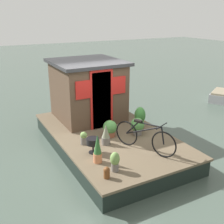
{
  "coord_description": "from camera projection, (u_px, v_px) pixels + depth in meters",
  "views": [
    {
      "loc": [
        -6.58,
        3.45,
        3.77
      ],
      "look_at": [
        -0.2,
        0.0,
        1.19
      ],
      "focal_mm": 44.83,
      "sensor_mm": 36.0,
      "label": 1
    }
  ],
  "objects": [
    {
      "name": "potted_plant_succulent",
      "position": [
        115.0,
        161.0,
        6.07
      ],
      "size": [
        0.21,
        0.21,
        0.45
      ],
      "color": "slate",
      "rests_on": "houseboat_deck"
    },
    {
      "name": "mooring_bollard",
      "position": [
        107.0,
        172.0,
        5.83
      ],
      "size": [
        0.14,
        0.14,
        0.26
      ],
      "color": "brown",
      "rests_on": "houseboat_deck"
    },
    {
      "name": "potted_plant_geranium",
      "position": [
        106.0,
        135.0,
        7.31
      ],
      "size": [
        0.23,
        0.23,
        0.55
      ],
      "color": "slate",
      "rests_on": "houseboat_deck"
    },
    {
      "name": "potted_plant_ivy",
      "position": [
        110.0,
        128.0,
        7.79
      ],
      "size": [
        0.38,
        0.38,
        0.47
      ],
      "color": "#935138",
      "rests_on": "houseboat_deck"
    },
    {
      "name": "potted_plant_lavender",
      "position": [
        84.0,
        138.0,
        7.34
      ],
      "size": [
        0.18,
        0.18,
        0.35
      ],
      "color": "slate",
      "rests_on": "houseboat_deck"
    },
    {
      "name": "houseboat_deck",
      "position": [
        109.0,
        140.0,
        8.17
      ],
      "size": [
        5.1,
        2.96,
        0.49
      ],
      "color": "brown",
      "rests_on": "ground_plane"
    },
    {
      "name": "potted_plant_mint",
      "position": [
        140.0,
        117.0,
        8.33
      ],
      "size": [
        0.33,
        0.33,
        0.66
      ],
      "color": "#935138",
      "rests_on": "houseboat_deck"
    },
    {
      "name": "bicycle",
      "position": [
        144.0,
        137.0,
        6.92
      ],
      "size": [
        1.6,
        0.78,
        0.8
      ],
      "color": "black",
      "rests_on": "houseboat_deck"
    },
    {
      "name": "charcoal_grill",
      "position": [
        93.0,
        142.0,
        6.85
      ],
      "size": [
        0.32,
        0.32,
        0.39
      ],
      "color": "black",
      "rests_on": "houseboat_deck"
    },
    {
      "name": "houseboat_cabin",
      "position": [
        88.0,
        90.0,
        8.97
      ],
      "size": [
        2.18,
        2.12,
        1.88
      ],
      "color": "#4C3828",
      "rests_on": "houseboat_deck"
    },
    {
      "name": "ground_plane",
      "position": [
        109.0,
        148.0,
        8.26
      ],
      "size": [
        60.0,
        60.0,
        0.0
      ],
      "primitive_type": "plane",
      "color": "#47564C"
    },
    {
      "name": "potted_plant_thyme",
      "position": [
        98.0,
        149.0,
        6.39
      ],
      "size": [
        0.2,
        0.2,
        0.7
      ],
      "color": "#C6754C",
      "rests_on": "houseboat_deck"
    },
    {
      "name": "potted_plant_rosemary",
      "position": [
        137.0,
        126.0,
        7.9
      ],
      "size": [
        0.39,
        0.39,
        0.49
      ],
      "color": "slate",
      "rests_on": "houseboat_deck"
    }
  ]
}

